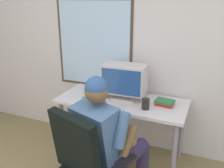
# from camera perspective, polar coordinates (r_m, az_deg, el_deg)

# --- Properties ---
(wall_rear) EXTENTS (5.27, 0.08, 2.73)m
(wall_rear) POSITION_cam_1_polar(r_m,az_deg,el_deg) (2.84, 9.46, 10.50)
(wall_rear) COLOR silver
(wall_rear) RESTS_ON ground
(desk) EXTENTS (1.41, 0.61, 0.72)m
(desk) POSITION_cam_1_polar(r_m,az_deg,el_deg) (2.78, 2.23, -5.35)
(desk) COLOR gray
(desk) RESTS_ON ground
(office_chair) EXTENTS (0.67, 0.62, 0.98)m
(office_chair) POSITION_cam_1_polar(r_m,az_deg,el_deg) (2.11, -5.79, -16.58)
(office_chair) COLOR black
(office_chair) RESTS_ON ground
(person_seated) EXTENTS (0.67, 0.86, 1.21)m
(person_seated) POSITION_cam_1_polar(r_m,az_deg,el_deg) (2.23, -0.87, -11.90)
(person_seated) COLOR #322746
(person_seated) RESTS_ON ground
(crt_monitor) EXTENTS (0.47, 0.29, 0.39)m
(crt_monitor) POSITION_cam_1_polar(r_m,az_deg,el_deg) (2.70, 2.92, 1.13)
(crt_monitor) COLOR beige
(crt_monitor) RESTS_ON desk
(wine_glass) EXTENTS (0.09, 0.09, 0.14)m
(wine_glass) POSITION_cam_1_polar(r_m,az_deg,el_deg) (2.72, -5.53, -1.66)
(wine_glass) COLOR silver
(wine_glass) RESTS_ON desk
(desk_speaker) EXTENTS (0.07, 0.08, 0.17)m
(desk_speaker) POSITION_cam_1_polar(r_m,az_deg,el_deg) (2.88, -3.31, -0.64)
(desk_speaker) COLOR black
(desk_speaker) RESTS_ON desk
(book_stack) EXTENTS (0.20, 0.15, 0.06)m
(book_stack) POSITION_cam_1_polar(r_m,az_deg,el_deg) (2.65, 11.97, -4.17)
(book_stack) COLOR red
(book_stack) RESTS_ON desk
(coffee_mug) EXTENTS (0.08, 0.08, 0.11)m
(coffee_mug) POSITION_cam_1_polar(r_m,az_deg,el_deg) (2.52, 7.71, -4.55)
(coffee_mug) COLOR black
(coffee_mug) RESTS_ON desk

